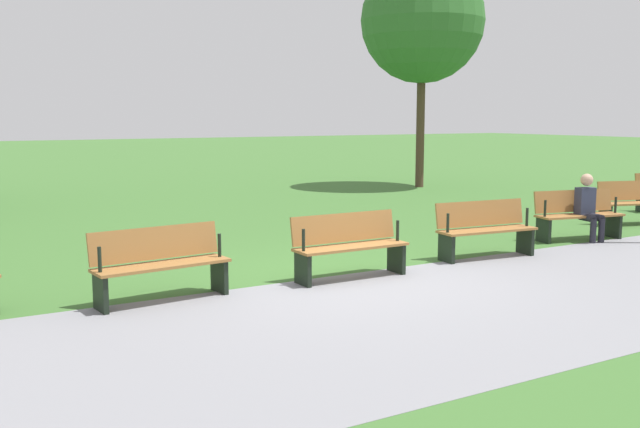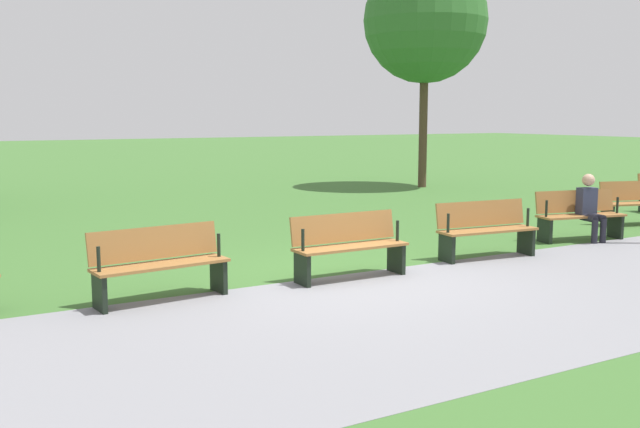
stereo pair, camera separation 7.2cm
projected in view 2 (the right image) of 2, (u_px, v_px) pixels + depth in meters
The scene contains 9 objects.
ground_plane at pixel (351, 279), 9.84m from camera, with size 120.00×120.00×0.00m, color #3D6B2D.
path_paving at pixel (437, 310), 8.25m from camera, with size 35.66×4.24×0.01m, color gray.
bench_1 at pixel (639, 202), 14.68m from camera, with size 1.71×0.93×0.89m.
bench_2 at pixel (579, 214), 12.87m from camera, with size 1.71×0.79×0.89m.
bench_3 at pixel (485, 228), 11.25m from camera, with size 1.69×0.63×0.89m.
bench_4 at pixel (349, 245), 9.84m from camera, with size 1.65×0.47×0.89m.
bench_5 at pixel (159, 262), 8.65m from camera, with size 1.69×0.63×0.89m.
person_seated at pixel (590, 206), 12.75m from camera, with size 0.40×0.56×1.20m.
tree_1 at pixel (425, 21), 21.75m from camera, with size 3.77×3.77×6.98m.
Camera 2 is at (5.17, 8.13, 2.24)m, focal length 40.08 mm.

